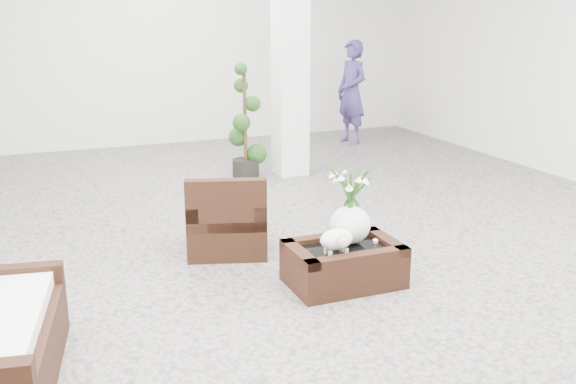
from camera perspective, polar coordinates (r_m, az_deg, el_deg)
name	(u,v)px	position (r m, az deg, el deg)	size (l,w,h in m)	color
ground	(284,254)	(6.08, -0.35, -5.39)	(11.00, 11.00, 0.00)	gray
column	(290,43)	(8.73, 0.19, 12.85)	(0.40, 0.40, 3.50)	white
coffee_table	(344,266)	(5.41, 4.86, -6.43)	(0.90, 0.60, 0.31)	#321A0E
sheep_figurine	(336,242)	(5.18, 4.24, -4.33)	(0.28, 0.23, 0.21)	white
planter_narcissus	(351,196)	(5.36, 5.47, -0.37)	(0.44, 0.44, 0.80)	white
tealight	(375,241)	(5.50, 7.61, -4.22)	(0.04, 0.04, 0.03)	white
armchair	(227,212)	(6.07, -5.34, -1.70)	(0.71, 0.68, 0.76)	#321A0E
topiary	(245,122)	(8.68, -3.76, 6.12)	(0.40, 0.40, 1.49)	#1B3D13
shopper	(352,92)	(10.97, 5.57, 8.63)	(0.62, 0.40, 1.69)	#41316E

